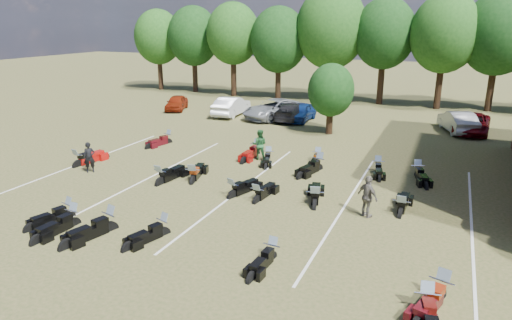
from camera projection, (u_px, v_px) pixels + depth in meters
The scene contains 35 objects.
ground at pixel (278, 224), 17.95m from camera, with size 160.00×160.00×0.00m, color brown.
car_0 at pixel (177, 103), 40.73m from camera, with size 1.53×3.80×1.30m, color maroon.
car_1 at pixel (231, 106), 38.37m from camera, with size 1.67×4.80×1.58m, color silver.
car_2 at pixel (275, 109), 37.07m from camera, with size 2.61×5.65×1.57m, color gray.
car_3 at pixel (293, 112), 36.51m from camera, with size 1.98×4.86×1.41m, color black.
car_4 at pixel (300, 112), 36.23m from camera, with size 1.69×4.20×1.43m, color navy.
car_5 at pixel (458, 121), 32.63m from camera, with size 1.62×4.64×1.53m, color #A4A49F.
car_6 at pixel (472, 123), 32.36m from camera, with size 2.29×4.96×1.38m, color #59050A.
person_black at pixel (89, 157), 23.90m from camera, with size 0.59×0.39×1.62m, color black.
person_green at pixel (260, 144), 26.11m from camera, with size 0.86×0.67×1.77m, color #225A2B.
person_grey at pixel (368, 197), 18.39m from camera, with size 1.03×0.43×1.75m, color #605A52.
motorcycle_0 at pixel (68, 218), 18.56m from camera, with size 0.69×2.15×1.20m, color black, non-canonical shape.
motorcycle_1 at pixel (74, 226), 17.83m from camera, with size 0.73×2.30×1.28m, color black, non-canonical shape.
motorcycle_2 at pixel (110, 231), 17.41m from camera, with size 0.79×2.48×1.38m, color black, non-canonical shape.
motorcycle_3 at pixel (163, 235), 17.05m from camera, with size 0.68×2.13×1.19m, color black, non-canonical shape.
motorcycle_4 at pixel (272, 260), 15.29m from camera, with size 0.64×2.01×1.12m, color black, non-canonical shape.
motorcycle_5 at pixel (425, 313), 12.49m from camera, with size 0.73×2.28×1.27m, color black, non-canonical shape.
motorcycle_6 at pixel (439, 300), 13.06m from camera, with size 0.76×2.38×1.33m, color #41090E, non-canonical shape.
motorcycle_7 at pixel (78, 166), 25.07m from camera, with size 0.80×2.51×1.40m, color #9F0E0B, non-canonical shape.
motorcycle_8 at pixel (193, 183), 22.56m from camera, with size 0.78×2.44×1.36m, color black, non-canonical shape.
motorcycle_9 at pixel (161, 184), 22.32m from camera, with size 0.80×2.52×1.41m, color black, non-canonical shape.
motorcycle_10 at pixel (257, 202), 20.15m from camera, with size 0.70×2.19×1.22m, color black, non-canonical shape.
motorcycle_11 at pixel (233, 197), 20.69m from camera, with size 0.74×2.33×1.30m, color black, non-canonical shape.
motorcycle_12 at pixel (314, 207), 19.59m from camera, with size 0.80×2.51×1.40m, color black, non-canonical shape.
motorcycle_13 at pixel (400, 216), 18.73m from camera, with size 0.74×2.32×1.29m, color black, non-canonical shape.
motorcycle_14 at pixel (168, 143), 29.80m from camera, with size 0.71×2.23×1.24m, color #3E080F, non-canonical shape.
motorcycle_15 at pixel (257, 155), 27.21m from camera, with size 0.78×2.44×1.36m, color maroon, non-canonical shape.
motorcycle_16 at pixel (268, 161), 26.10m from camera, with size 0.65×2.04×1.14m, color black, non-canonical shape.
motorcycle_17 at pixel (317, 162), 25.90m from camera, with size 0.66×2.09×1.16m, color black, non-canonical shape.
motorcycle_18 at pixel (377, 171), 24.23m from camera, with size 0.67×2.10×1.17m, color black, non-canonical shape.
motorcycle_19 at pixel (318, 170), 24.44m from camera, with size 0.76×2.39×1.33m, color black, non-canonical shape.
motorcycle_20 at pixel (417, 177), 23.35m from camera, with size 0.72×2.27×1.26m, color black, non-canonical shape.
tree_line at pixel (380, 36), 41.94m from camera, with size 56.00×6.00×9.79m.
young_tree_midfield at pixel (331, 90), 31.41m from camera, with size 3.20×3.20×4.70m.
parking_lines at pixel (241, 189), 21.72m from camera, with size 20.10×14.00×0.01m.
Camera 1 is at (5.70, -15.42, 7.68)m, focal length 32.00 mm.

